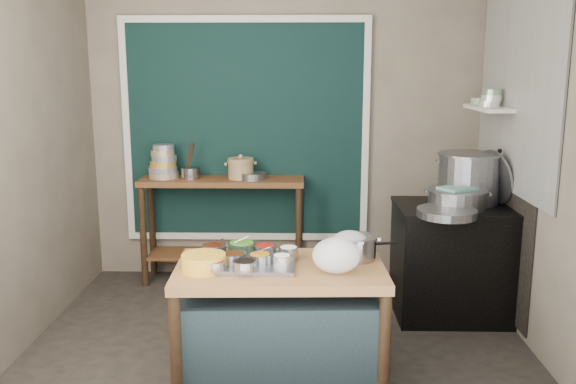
{
  "coord_description": "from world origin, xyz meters",
  "views": [
    {
      "loc": [
        0.16,
        -4.02,
        1.92
      ],
      "look_at": [
        0.06,
        0.25,
        1.04
      ],
      "focal_mm": 38.0,
      "sensor_mm": 36.0,
      "label": 1
    }
  ],
  "objects_px": {
    "condiment_tray": "(245,263)",
    "utensil_cup": "(191,173)",
    "steamer": "(457,199)",
    "back_counter": "(223,230)",
    "saucepan": "(356,247)",
    "prep_table": "(280,324)",
    "stove_block": "(454,262)",
    "yellow_basin": "(204,262)",
    "ceramic_crock": "(241,170)",
    "stock_pot": "(468,178)"
  },
  "relations": [
    {
      "from": "yellow_basin",
      "to": "saucepan",
      "type": "height_order",
      "value": "saucepan"
    },
    {
      "from": "condiment_tray",
      "to": "prep_table",
      "type": "bearing_deg",
      "value": -3.07
    },
    {
      "from": "back_counter",
      "to": "steamer",
      "type": "distance_m",
      "value": 2.1
    },
    {
      "from": "ceramic_crock",
      "to": "yellow_basin",
      "type": "bearing_deg",
      "value": -90.93
    },
    {
      "from": "ceramic_crock",
      "to": "steamer",
      "type": "relative_size",
      "value": 0.53
    },
    {
      "from": "condiment_tray",
      "to": "back_counter",
      "type": "bearing_deg",
      "value": 101.56
    },
    {
      "from": "yellow_basin",
      "to": "utensil_cup",
      "type": "xyz_separation_m",
      "value": [
        -0.41,
        1.9,
        0.2
      ]
    },
    {
      "from": "condiment_tray",
      "to": "ceramic_crock",
      "type": "bearing_deg",
      "value": 96.36
    },
    {
      "from": "stove_block",
      "to": "steamer",
      "type": "xyz_separation_m",
      "value": [
        -0.04,
        -0.11,
        0.53
      ]
    },
    {
      "from": "utensil_cup",
      "to": "back_counter",
      "type": "bearing_deg",
      "value": 4.11
    },
    {
      "from": "steamer",
      "to": "condiment_tray",
      "type": "bearing_deg",
      "value": -147.2
    },
    {
      "from": "stove_block",
      "to": "utensil_cup",
      "type": "distance_m",
      "value": 2.36
    },
    {
      "from": "condiment_tray",
      "to": "saucepan",
      "type": "bearing_deg",
      "value": 11.13
    },
    {
      "from": "saucepan",
      "to": "utensil_cup",
      "type": "height_order",
      "value": "utensil_cup"
    },
    {
      "from": "prep_table",
      "to": "back_counter",
      "type": "xyz_separation_m",
      "value": [
        -0.58,
        1.81,
        0.1
      ]
    },
    {
      "from": "back_counter",
      "to": "utensil_cup",
      "type": "relative_size",
      "value": 8.8
    },
    {
      "from": "back_counter",
      "to": "stove_block",
      "type": "relative_size",
      "value": 1.61
    },
    {
      "from": "utensil_cup",
      "to": "steamer",
      "type": "bearing_deg",
      "value": -20.95
    },
    {
      "from": "condiment_tray",
      "to": "utensil_cup",
      "type": "xyz_separation_m",
      "value": [
        -0.64,
        1.78,
        0.24
      ]
    },
    {
      "from": "prep_table",
      "to": "yellow_basin",
      "type": "bearing_deg",
      "value": -169.19
    },
    {
      "from": "steamer",
      "to": "stock_pot",
      "type": "bearing_deg",
      "value": 57.86
    },
    {
      "from": "prep_table",
      "to": "back_counter",
      "type": "height_order",
      "value": "back_counter"
    },
    {
      "from": "condiment_tray",
      "to": "ceramic_crock",
      "type": "distance_m",
      "value": 1.83
    },
    {
      "from": "back_counter",
      "to": "stove_block",
      "type": "bearing_deg",
      "value": -21.02
    },
    {
      "from": "condiment_tray",
      "to": "ceramic_crock",
      "type": "xyz_separation_m",
      "value": [
        -0.2,
        1.8,
        0.27
      ]
    },
    {
      "from": "back_counter",
      "to": "condiment_tray",
      "type": "relative_size",
      "value": 2.41
    },
    {
      "from": "back_counter",
      "to": "saucepan",
      "type": "xyz_separation_m",
      "value": [
        1.05,
        -1.67,
        0.35
      ]
    },
    {
      "from": "condiment_tray",
      "to": "stock_pot",
      "type": "bearing_deg",
      "value": 35.89
    },
    {
      "from": "prep_table",
      "to": "back_counter",
      "type": "bearing_deg",
      "value": 105.73
    },
    {
      "from": "stove_block",
      "to": "stock_pot",
      "type": "distance_m",
      "value": 0.67
    },
    {
      "from": "back_counter",
      "to": "steamer",
      "type": "xyz_separation_m",
      "value": [
        1.86,
        -0.84,
        0.48
      ]
    },
    {
      "from": "stove_block",
      "to": "prep_table",
      "type": "bearing_deg",
      "value": -140.59
    },
    {
      "from": "condiment_tray",
      "to": "steamer",
      "type": "relative_size",
      "value": 1.34
    },
    {
      "from": "yellow_basin",
      "to": "steamer",
      "type": "distance_m",
      "value": 2.04
    },
    {
      "from": "prep_table",
      "to": "stove_block",
      "type": "xyz_separation_m",
      "value": [
        1.32,
        1.08,
        0.05
      ]
    },
    {
      "from": "saucepan",
      "to": "steamer",
      "type": "distance_m",
      "value": 1.17
    },
    {
      "from": "saucepan",
      "to": "steamer",
      "type": "relative_size",
      "value": 0.59
    },
    {
      "from": "saucepan",
      "to": "steamer",
      "type": "bearing_deg",
      "value": 32.64
    },
    {
      "from": "condiment_tray",
      "to": "steamer",
      "type": "distance_m",
      "value": 1.79
    },
    {
      "from": "yellow_basin",
      "to": "stove_block",
      "type": "bearing_deg",
      "value": 33.92
    },
    {
      "from": "stove_block",
      "to": "condiment_tray",
      "type": "relative_size",
      "value": 1.49
    },
    {
      "from": "saucepan",
      "to": "ceramic_crock",
      "type": "distance_m",
      "value": 1.89
    },
    {
      "from": "prep_table",
      "to": "utensil_cup",
      "type": "height_order",
      "value": "utensil_cup"
    },
    {
      "from": "saucepan",
      "to": "ceramic_crock",
      "type": "bearing_deg",
      "value": 105.03
    },
    {
      "from": "stove_block",
      "to": "saucepan",
      "type": "relative_size",
      "value": 3.36
    },
    {
      "from": "saucepan",
      "to": "utensil_cup",
      "type": "bearing_deg",
      "value": 115.9
    },
    {
      "from": "yellow_basin",
      "to": "stock_pot",
      "type": "height_order",
      "value": "stock_pot"
    },
    {
      "from": "stove_block",
      "to": "yellow_basin",
      "type": "bearing_deg",
      "value": -146.08
    },
    {
      "from": "utensil_cup",
      "to": "stock_pot",
      "type": "bearing_deg",
      "value": -14.82
    },
    {
      "from": "yellow_basin",
      "to": "saucepan",
      "type": "relative_size",
      "value": 0.97
    }
  ]
}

